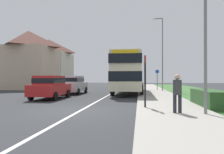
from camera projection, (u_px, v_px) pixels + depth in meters
name	position (u px, v px, depth m)	size (l,w,h in m)	color
ground_plane	(80.00, 111.00, 9.89)	(120.00, 120.00, 0.00)	#2D3033
lane_marking_centre	(106.00, 96.00, 17.83)	(0.14, 60.00, 0.01)	silver
pavement_near_side	(160.00, 98.00, 15.31)	(3.20, 68.00, 0.12)	#9E998E
grass_verge_seaward	(224.00, 100.00, 14.76)	(6.00, 68.00, 0.08)	#3D6B33
roadside_hedge	(210.00, 99.00, 10.96)	(1.10, 3.61, 0.90)	#2D5128
double_decker_bus	(129.00, 72.00, 21.33)	(2.80, 10.96, 3.70)	beige
parked_car_red	(50.00, 86.00, 15.62)	(1.91, 4.14, 1.68)	#B21E1E
parked_car_silver	(73.00, 84.00, 20.70)	(1.94, 4.45, 1.73)	#B7B7BC
pedestrian_at_stop	(177.00, 92.00, 8.60)	(0.34, 0.34, 1.67)	#23232D
bus_stop_sign	(145.00, 78.00, 10.28)	(0.09, 0.52, 2.60)	black
cycle_route_sign	(157.00, 79.00, 25.51)	(0.44, 0.08, 2.52)	slate
street_lamp_mid	(162.00, 50.00, 24.07)	(1.14, 0.20, 8.28)	slate
house_terrace_far_side	(39.00, 62.00, 33.06)	(6.74, 13.35, 8.10)	#C1A88E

